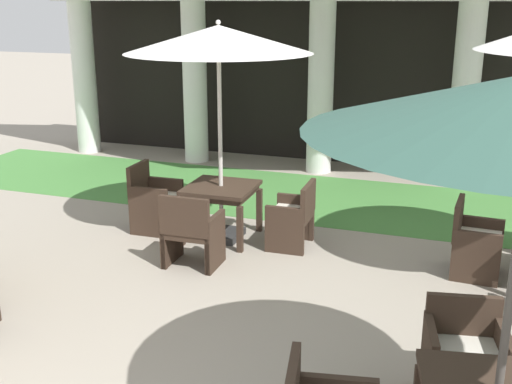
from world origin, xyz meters
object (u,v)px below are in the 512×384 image
object	(u,v)px
patio_chair_near_foreground_west	(154,201)
patio_chair_far_back_west	(475,242)
patio_chair_mid_left_north	(465,358)
patio_chair_near_foreground_east	(293,217)
patio_umbrella_near_foreground	(219,42)
patio_chair_near_foreground_south	(192,233)
patio_table_near_foreground	(221,193)

from	to	relation	value
patio_chair_near_foreground_west	patio_chair_far_back_west	bearing A→B (deg)	87.15
patio_chair_mid_left_north	patio_chair_near_foreground_west	bearing A→B (deg)	-43.90
patio_chair_far_back_west	patio_chair_near_foreground_east	bearing A→B (deg)	-90.59
patio_umbrella_near_foreground	patio_chair_mid_left_north	size ratio (longest dim) A/B	3.45
patio_chair_near_foreground_west	patio_chair_mid_left_north	world-z (taller)	patio_chair_near_foreground_west
patio_chair_near_foreground_south	patio_chair_far_back_west	bearing A→B (deg)	13.73
patio_table_near_foreground	patio_chair_mid_left_north	distance (m)	4.10
patio_chair_near_foreground_east	patio_chair_far_back_west	bearing A→B (deg)	-95.38
patio_table_near_foreground	patio_chair_near_foreground_west	size ratio (longest dim) A/B	0.96
patio_umbrella_near_foreground	patio_chair_near_foreground_west	size ratio (longest dim) A/B	3.04
patio_chair_near_foreground_east	patio_chair_far_back_west	size ratio (longest dim) A/B	0.97
patio_umbrella_near_foreground	patio_chair_near_foreground_east	world-z (taller)	patio_umbrella_near_foreground
patio_chair_near_foreground_west	patio_chair_near_foreground_south	bearing A→B (deg)	44.97
patio_chair_near_foreground_east	patio_chair_mid_left_north	world-z (taller)	patio_chair_near_foreground_east
patio_table_near_foreground	patio_chair_near_foreground_west	xyz separation A→B (m)	(-0.96, -0.02, -0.19)
patio_chair_mid_left_north	patio_table_near_foreground	bearing A→B (deg)	-51.58
patio_chair_near_foreground_south	patio_chair_near_foreground_east	xyz separation A→B (m)	(0.94, 0.99, -0.03)
patio_table_near_foreground	patio_umbrella_near_foreground	distance (m)	1.90
patio_umbrella_near_foreground	patio_chair_near_foreground_south	xyz separation A→B (m)	(0.02, -0.96, -2.09)
patio_umbrella_near_foreground	patio_chair_near_foreground_east	size ratio (longest dim) A/B	3.31
patio_chair_mid_left_north	patio_chair_far_back_west	distance (m)	2.55
patio_table_near_foreground	patio_chair_near_foreground_south	distance (m)	0.98
patio_chair_near_foreground_south	patio_chair_near_foreground_east	world-z (taller)	patio_chair_near_foreground_south
patio_table_near_foreground	patio_umbrella_near_foreground	size ratio (longest dim) A/B	0.32
patio_chair_near_foreground_west	patio_chair_mid_left_north	size ratio (longest dim) A/B	1.14
patio_chair_near_foreground_west	patio_chair_far_back_west	xyz separation A→B (m)	(4.08, -0.10, -0.02)
patio_chair_near_foreground_south	patio_chair_mid_left_north	size ratio (longest dim) A/B	1.12
patio_table_near_foreground	patio_chair_near_foreground_south	world-z (taller)	patio_chair_near_foreground_south
patio_umbrella_near_foreground	patio_chair_mid_left_north	world-z (taller)	patio_umbrella_near_foreground
patio_table_near_foreground	patio_chair_far_back_west	world-z (taller)	patio_chair_far_back_west
patio_chair_near_foreground_south	patio_table_near_foreground	bearing A→B (deg)	90.00
patio_chair_mid_left_north	patio_chair_far_back_west	world-z (taller)	patio_chair_far_back_west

